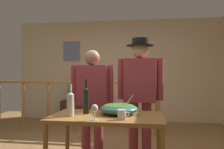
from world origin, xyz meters
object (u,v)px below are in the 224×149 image
at_px(framed_picture, 72,51).
at_px(mug_white, 122,115).
at_px(wine_glass, 95,109).
at_px(wine_bottle_clear, 70,103).
at_px(person_standing_right, 140,88).
at_px(serving_table, 107,123).
at_px(person_standing_left, 92,95).
at_px(wine_bottle_dark, 86,100).
at_px(tv_console, 80,111).
at_px(stair_railing, 98,99).
at_px(flat_screen_tv, 80,90).
at_px(salad_bowl, 119,108).

xyz_separation_m(framed_picture, mug_white, (1.73, -3.60, -0.97)).
relative_size(wine_glass, wine_bottle_clear, 0.46).
height_order(framed_picture, person_standing_right, framed_picture).
bearing_deg(serving_table, person_standing_left, 115.64).
xyz_separation_m(wine_glass, wine_bottle_dark, (-0.17, 0.33, 0.05)).
bearing_deg(mug_white, tv_console, 113.19).
bearing_deg(person_standing_left, person_standing_right, 176.11).
distance_m(stair_railing, wine_glass, 2.43).
relative_size(mug_white, person_standing_right, 0.07).
bearing_deg(person_standing_left, flat_screen_tv, -73.22).
distance_m(wine_bottle_clear, person_standing_left, 0.81).
bearing_deg(wine_glass, person_standing_left, 104.80).
bearing_deg(wine_glass, person_standing_right, 67.11).
distance_m(tv_console, mug_white, 3.65).
relative_size(serving_table, wine_glass, 7.73).
distance_m(stair_railing, salad_bowl, 2.11).
relative_size(stair_railing, person_standing_right, 2.02).
relative_size(tv_console, flat_screen_tv, 1.59).
xyz_separation_m(serving_table, person_standing_right, (0.34, 0.70, 0.34)).
xyz_separation_m(tv_console, person_standing_left, (0.90, -2.41, 0.66)).
height_order(wine_glass, wine_bottle_dark, wine_bottle_dark).
bearing_deg(serving_table, person_standing_right, 64.36).
height_order(serving_table, salad_bowl, salad_bowl).
distance_m(stair_railing, wine_bottle_dark, 2.07).
bearing_deg(wine_glass, salad_bowl, 62.81).
xyz_separation_m(wine_glass, wine_bottle_clear, (-0.31, 0.17, 0.03)).
height_order(framed_picture, stair_railing, framed_picture).
distance_m(stair_railing, serving_table, 2.16).
relative_size(tv_console, person_standing_left, 0.58).
height_order(tv_console, wine_bottle_dark, wine_bottle_dark).
relative_size(serving_table, wine_bottle_dark, 3.12).
bearing_deg(flat_screen_tv, person_standing_left, -69.34).
distance_m(wine_bottle_dark, wine_bottle_clear, 0.21).
xyz_separation_m(stair_railing, person_standing_right, (0.88, -1.39, 0.34)).
xyz_separation_m(mug_white, person_standing_right, (0.15, 0.90, 0.21)).
bearing_deg(person_standing_right, wine_bottle_clear, 52.30).
height_order(framed_picture, flat_screen_tv, framed_picture).
distance_m(flat_screen_tv, wine_bottle_dark, 3.19).
bearing_deg(person_standing_left, wine_bottle_clear, 82.88).
height_order(salad_bowl, wine_glass, salad_bowl).
distance_m(wine_bottle_dark, person_standing_right, 0.88).
bearing_deg(wine_bottle_dark, tv_console, 107.81).
bearing_deg(wine_glass, serving_table, 74.49).
bearing_deg(wine_bottle_dark, serving_table, -12.10).
bearing_deg(flat_screen_tv, stair_railing, -55.16).
distance_m(serving_table, person_standing_left, 0.81).
height_order(tv_console, flat_screen_tv, flat_screen_tv).
bearing_deg(person_standing_right, framed_picture, -51.21).
distance_m(salad_bowl, mug_white, 0.30).
height_order(wine_bottle_dark, wine_bottle_clear, wine_bottle_dark).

